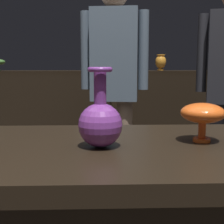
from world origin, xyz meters
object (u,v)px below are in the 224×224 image
at_px(vase_centerpiece, 100,121).
at_px(vase_left_accent, 203,114).
at_px(shelf_vase_right, 161,62).
at_px(visitor_center_back, 114,79).

relative_size(vase_centerpiece, vase_left_accent, 1.70).
distance_m(shelf_vase_right, visitor_center_back, 1.03).
xyz_separation_m(shelf_vase_right, visitor_center_back, (-0.49, -0.89, -0.13)).
xyz_separation_m(vase_centerpiece, visitor_center_back, (0.10, 1.33, 0.07)).
height_order(shelf_vase_right, visitor_center_back, visitor_center_back).
xyz_separation_m(vase_centerpiece, vase_left_accent, (0.31, 0.05, 0.01)).
xyz_separation_m(vase_centerpiece, shelf_vase_right, (0.59, 2.22, 0.20)).
distance_m(vase_left_accent, shelf_vase_right, 2.19).
bearing_deg(visitor_center_back, vase_left_accent, 107.46).
height_order(vase_left_accent, shelf_vase_right, shelf_vase_right).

